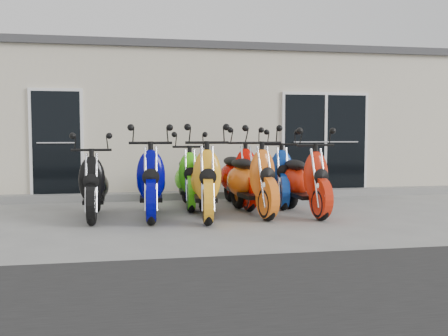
{
  "coord_description": "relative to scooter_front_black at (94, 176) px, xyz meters",
  "views": [
    {
      "loc": [
        -1.64,
        -8.49,
        1.4
      ],
      "look_at": [
        0.0,
        0.6,
        0.75
      ],
      "focal_mm": 40.0,
      "sensor_mm": 36.0,
      "label": 1
    }
  ],
  "objects": [
    {
      "name": "scooter_front_black",
      "position": [
        0.0,
        0.0,
        0.0
      ],
      "size": [
        0.73,
        1.92,
        1.41
      ],
      "primitive_type": null,
      "rotation": [
        0.0,
        0.0,
        0.02
      ],
      "color": "black",
      "rests_on": "ground"
    },
    {
      "name": "door_right",
      "position": [
        4.9,
        2.33,
        0.56
      ],
      "size": [
        2.02,
        0.08,
        2.22
      ],
      "primitive_type": "cube",
      "color": "black",
      "rests_on": "front_step"
    },
    {
      "name": "front_step",
      "position": [
        2.3,
        2.18,
        -0.63
      ],
      "size": [
        14.0,
        0.4,
        0.15
      ],
      "primitive_type": "cube",
      "color": "gray",
      "rests_on": "ground"
    },
    {
      "name": "scooter_back_red",
      "position": [
        2.61,
        0.93,
        0.05
      ],
      "size": [
        0.88,
        2.09,
        1.51
      ],
      "primitive_type": null,
      "rotation": [
        0.0,
        0.0,
        0.07
      ],
      "color": "#C40A00",
      "rests_on": "ground"
    },
    {
      "name": "scooter_front_orange_a",
      "position": [
        1.8,
        -0.25,
        0.07
      ],
      "size": [
        0.95,
        2.16,
        1.55
      ],
      "primitive_type": null,
      "rotation": [
        0.0,
        0.0,
        -0.09
      ],
      "color": "#F8A31D",
      "rests_on": "ground"
    },
    {
      "name": "door_left",
      "position": [
        -0.9,
        2.33,
        0.56
      ],
      "size": [
        1.07,
        0.08,
        2.22
      ],
      "primitive_type": "cube",
      "color": "black",
      "rests_on": "front_step"
    },
    {
      "name": "ground",
      "position": [
        2.3,
        0.16,
        -0.7
      ],
      "size": [
        80.0,
        80.0,
        0.0
      ],
      "primitive_type": "plane",
      "color": "gray",
      "rests_on": "ground"
    },
    {
      "name": "scooter_front_blue",
      "position": [
        0.92,
        -0.07,
        0.07
      ],
      "size": [
        0.83,
        2.11,
        1.54
      ],
      "primitive_type": null,
      "rotation": [
        0.0,
        0.0,
        -0.03
      ],
      "color": "#010177",
      "rests_on": "ground"
    },
    {
      "name": "roof_cap",
      "position": [
        2.3,
        5.36,
        2.58
      ],
      "size": [
        14.2,
        6.2,
        0.16
      ],
      "primitive_type": "cube",
      "color": "#3F3F42",
      "rests_on": "building"
    },
    {
      "name": "scooter_back_green",
      "position": [
        1.65,
        0.99,
        0.01
      ],
      "size": [
        0.77,
        1.96,
        1.43
      ],
      "primitive_type": null,
      "rotation": [
        0.0,
        0.0,
        -0.03
      ],
      "color": "#47D114",
      "rests_on": "ground"
    },
    {
      "name": "scooter_front_orange_b",
      "position": [
        2.62,
        -0.05,
        0.06
      ],
      "size": [
        1.03,
        2.16,
        1.54
      ],
      "primitive_type": null,
      "rotation": [
        0.0,
        0.0,
        0.14
      ],
      "color": "orange",
      "rests_on": "ground"
    },
    {
      "name": "scooter_front_red",
      "position": [
        3.53,
        -0.17,
        0.04
      ],
      "size": [
        0.85,
        2.06,
        1.49
      ],
      "primitive_type": null,
      "rotation": [
        0.0,
        0.0,
        0.06
      ],
      "color": "red",
      "rests_on": "ground"
    },
    {
      "name": "scooter_back_blue",
      "position": [
        3.39,
        0.96,
        0.03
      ],
      "size": [
        0.97,
        2.07,
        1.47
      ],
      "primitive_type": null,
      "rotation": [
        0.0,
        0.0,
        -0.13
      ],
      "color": "#0B3495",
      "rests_on": "ground"
    },
    {
      "name": "building",
      "position": [
        2.3,
        5.36,
        0.9
      ],
      "size": [
        14.0,
        6.0,
        3.2
      ],
      "primitive_type": "cube",
      "color": "beige",
      "rests_on": "ground"
    }
  ]
}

